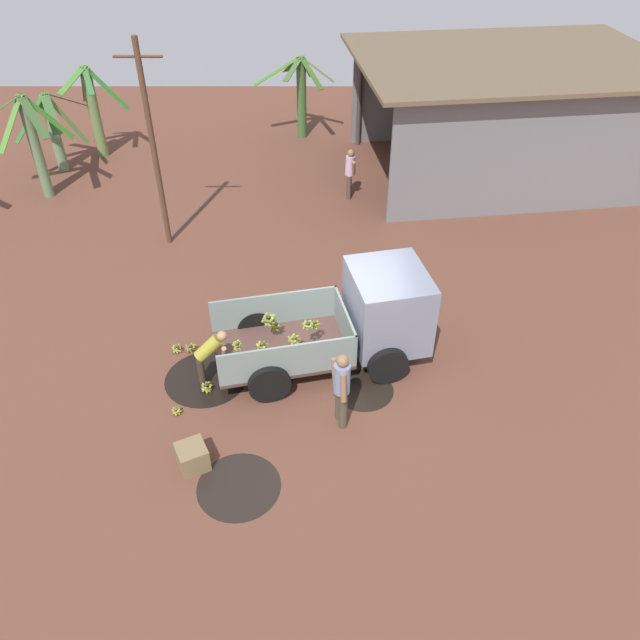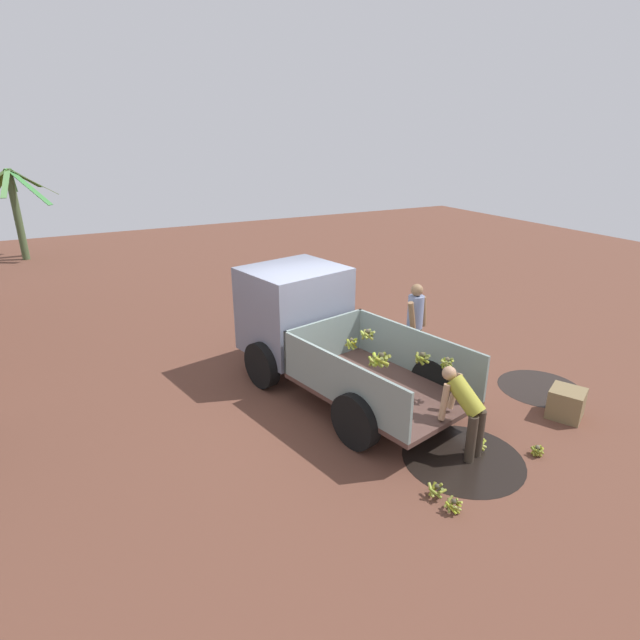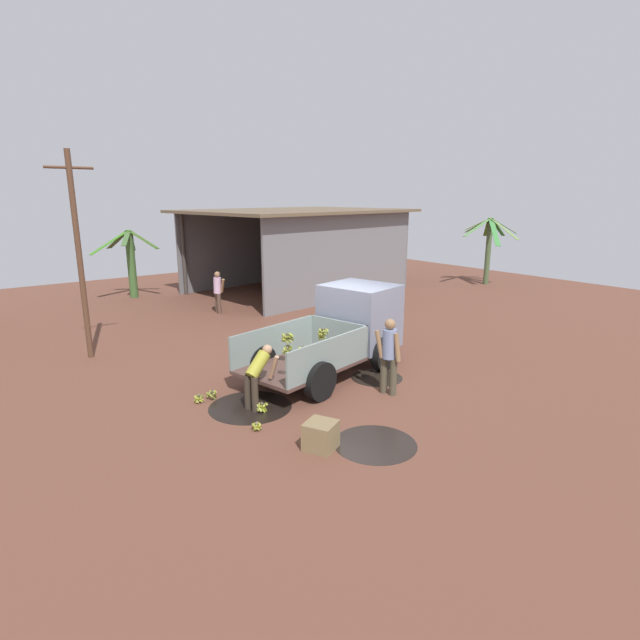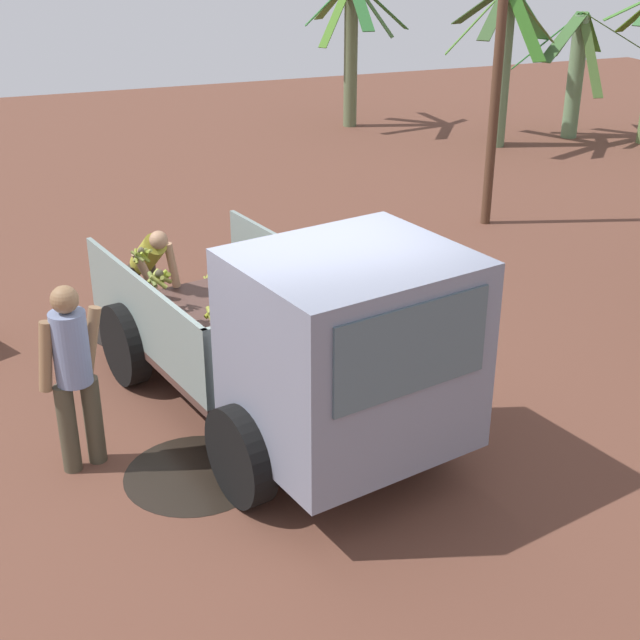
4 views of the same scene
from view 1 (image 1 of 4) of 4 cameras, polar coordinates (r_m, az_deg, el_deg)
The scene contains 19 objects.
ground at distance 13.58m, azimuth 1.88°, elevation -3.22°, with size 36.00×36.00×0.00m, color brown.
mud_patch_0 at distance 12.82m, azimuth 4.00°, elevation -6.39°, with size 1.23×1.23×0.01m, color black.
mud_patch_1 at distance 13.24m, azimuth -10.37°, elevation -5.28°, with size 1.72×1.72×0.01m, color black.
mud_patch_2 at distance 11.31m, azimuth -7.42°, elevation -14.86°, with size 1.47×1.47×0.01m, color black.
cargo_truck at distance 12.97m, azimuth 4.36°, elevation 0.48°, with size 4.65×2.71×2.03m.
warehouse_shed at distance 21.51m, azimuth 18.00°, elevation 19.35°, with size 10.16×7.97×3.63m.
utility_pole at distance 16.68m, azimuth -15.02°, elevation 15.16°, with size 1.13×0.14×5.36m.
banana_palm_0 at distance 23.65m, azimuth -1.73°, elevation 19.84°, with size 2.82×2.44×2.85m.
banana_palm_1 at distance 22.66m, azimuth -23.15°, elevation 15.67°, with size 1.99×2.84×2.56m.
banana_palm_2 at distance 23.27m, azimuth -19.98°, elevation 17.58°, with size 2.36×2.05×3.03m.
banana_palm_5 at distance 20.90m, azimuth -24.65°, elevation 14.45°, with size 2.73×2.48×3.13m.
person_foreground_visitor at distance 11.52m, azimuth 1.97°, elevation -6.12°, with size 0.40×0.62×1.70m.
person_worker_loading at distance 12.67m, azimuth -10.14°, elevation -3.13°, with size 0.73×0.57×1.26m.
person_bystander_near_shed at distance 19.38m, azimuth 2.78°, elevation 13.43°, with size 0.33×0.67×1.55m.
banana_bunch_on_ground_0 at distance 12.58m, azimuth -12.99°, elevation -8.08°, with size 0.20×0.19×0.17m.
banana_bunch_on_ground_1 at distance 12.91m, azimuth -10.33°, elevation -6.00°, with size 0.25×0.24×0.21m.
banana_bunch_on_ground_2 at distance 13.88m, azimuth -11.73°, elevation -2.48°, with size 0.24×0.25×0.19m.
banana_bunch_on_ground_3 at distance 13.94m, azimuth -12.96°, elevation -2.53°, with size 0.21×0.21×0.18m.
wooden_crate_0 at distance 11.54m, azimuth -11.59°, elevation -12.16°, with size 0.51×0.51×0.49m, color olive.
Camera 1 is at (-0.44, -10.16, 9.00)m, focal length 35.00 mm.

